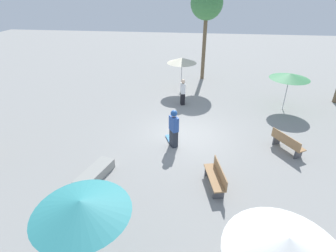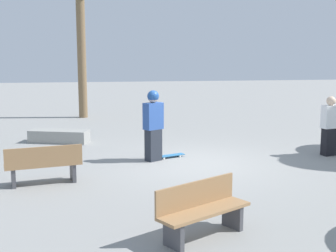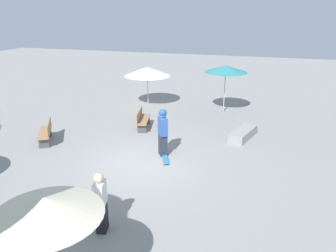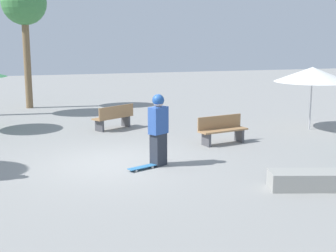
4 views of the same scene
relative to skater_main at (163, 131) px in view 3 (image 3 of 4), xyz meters
The scene contains 10 objects.
ground_plane 1.48m from the skater_main, 26.84° to the right, with size 60.00×60.00×0.00m, color gray.
skater_main is the anchor object (origin of this frame).
skateboard 1.08m from the skater_main, 27.43° to the left, with size 0.82×0.49×0.07m.
concrete_ledge 3.92m from the skater_main, 133.29° to the left, with size 1.91×1.12×0.39m.
bench_near 5.09m from the skater_main, 87.85° to the right, with size 1.60×1.21×0.85m.
bench_far 3.18m from the skater_main, 144.60° to the right, with size 1.66×0.78×0.85m.
shade_umbrella_teal 6.56m from the skater_main, 166.88° to the left, with size 2.24×2.24×2.52m.
shade_umbrella_white 7.14m from the skater_main, 155.28° to the right, with size 2.63×2.63×2.20m.
shade_umbrella_cream 7.11m from the skater_main, ahead, with size 1.97×1.97×2.34m.
bystander_watching 4.79m from the skater_main, ahead, with size 0.49×0.34×1.62m.
Camera 3 is at (9.93, 4.01, 5.30)m, focal length 35.00 mm.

